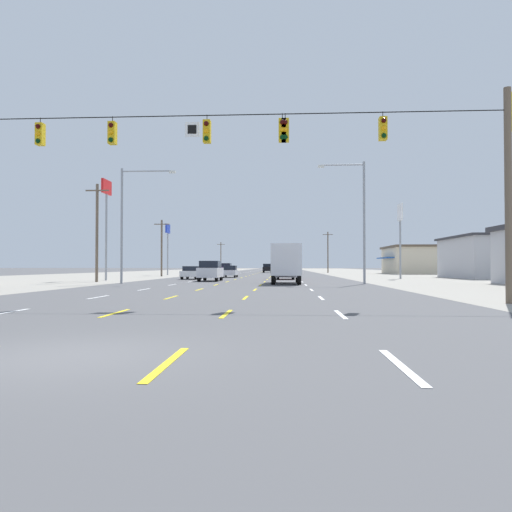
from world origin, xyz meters
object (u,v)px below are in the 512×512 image
object	(u,v)px
suv_far_left_farther	(226,269)
streetlight_right_row_0	(360,214)
suv_inner_left_near	(211,271)
sedan_far_left_mid	(192,272)
hatchback_inner_left_far	(230,271)
suv_inner_right_midfar	(285,270)
hatchback_inner_right_farthest	(282,269)
streetlight_left_row_0	(128,216)
pole_sign_left_row_1	(106,204)
pole_sign_right_row_1	(400,223)
pole_sign_left_row_2	(168,236)
suv_inner_right_distant_b	(284,268)
box_truck_inner_right_nearest	(286,262)
suv_center_turn_distant_a	(267,268)

from	to	relation	value
suv_far_left_farther	streetlight_right_row_0	world-z (taller)	streetlight_right_row_0
suv_inner_left_near	sedan_far_left_mid	size ratio (longest dim) A/B	1.09
suv_inner_left_near	hatchback_inner_left_far	xyz separation A→B (m)	(0.26, 15.08, -0.24)
suv_inner_right_midfar	hatchback_inner_right_farthest	bearing A→B (deg)	90.59
hatchback_inner_left_far	streetlight_left_row_0	size ratio (longest dim) A/B	0.40
sedan_far_left_mid	pole_sign_left_row_1	size ratio (longest dim) A/B	0.43
suv_far_left_farther	pole_sign_right_row_1	distance (m)	37.79
hatchback_inner_right_farthest	pole_sign_left_row_2	distance (m)	29.32
suv_far_left_farther	pole_sign_left_row_1	world-z (taller)	pole_sign_left_row_1
hatchback_inner_right_farthest	suv_inner_right_distant_b	xyz separation A→B (m)	(0.37, 14.56, 0.24)
box_truck_inner_right_nearest	suv_inner_right_midfar	distance (m)	13.52
hatchback_inner_left_far	suv_center_turn_distant_a	size ratio (longest dim) A/B	0.80
sedan_far_left_mid	pole_sign_right_row_1	world-z (taller)	pole_sign_right_row_1
box_truck_inner_right_nearest	hatchback_inner_left_far	distance (m)	22.83
pole_sign_left_row_2	suv_far_left_farther	bearing A→B (deg)	40.80
streetlight_right_row_0	sedan_far_left_mid	bearing A→B (deg)	140.46
suv_inner_left_near	pole_sign_left_row_2	xyz separation A→B (m)	(-11.82, 30.81, 5.43)
suv_inner_left_near	pole_sign_left_row_1	distance (m)	13.11
suv_inner_right_distant_b	suv_inner_right_midfar	bearing A→B (deg)	-89.90
pole_sign_right_row_1	box_truck_inner_right_nearest	bearing A→B (deg)	-129.62
box_truck_inner_right_nearest	pole_sign_left_row_2	size ratio (longest dim) A/B	0.86
hatchback_inner_right_farthest	suv_far_left_farther	bearing A→B (deg)	-125.08
sedan_far_left_mid	pole_sign_left_row_2	world-z (taller)	pole_sign_left_row_2
suv_far_left_farther	pole_sign_left_row_2	xyz separation A→B (m)	(-8.70, -7.51, 5.43)
pole_sign_left_row_1	pole_sign_right_row_1	bearing A→B (deg)	14.05
suv_inner_left_near	suv_far_left_farther	size ratio (longest dim) A/B	1.00
streetlight_right_row_0	suv_far_left_farther	bearing A→B (deg)	110.06
suv_inner_right_midfar	pole_sign_right_row_1	size ratio (longest dim) A/B	0.56
sedan_far_left_mid	pole_sign_left_row_1	bearing A→B (deg)	-147.09
pole_sign_left_row_1	pole_sign_right_row_1	distance (m)	32.78
suv_inner_left_near	streetlight_left_row_0	size ratio (longest dim) A/B	0.50
hatchback_inner_right_farthest	suv_inner_left_near	bearing A→B (deg)	-97.50
suv_inner_right_midfar	streetlight_right_row_0	distance (m)	15.94
suv_inner_right_distant_b	pole_sign_left_row_2	xyz separation A→B (m)	(-19.12, -36.38, 5.43)
suv_inner_left_near	suv_far_left_farther	xyz separation A→B (m)	(-3.12, 38.31, 0.00)
sedan_far_left_mid	suv_inner_right_midfar	bearing A→B (deg)	1.36
hatchback_inner_left_far	suv_inner_right_distant_b	bearing A→B (deg)	82.32
pole_sign_left_row_2	streetlight_left_row_0	distance (m)	38.31
suv_inner_right_midfar	suv_far_left_farther	xyz separation A→B (m)	(-10.52, 31.40, 0.00)
pole_sign_left_row_1	streetlight_right_row_0	xyz separation A→B (m)	(24.52, -8.60, -2.07)
suv_center_turn_distant_a	streetlight_right_row_0	bearing A→B (deg)	-81.64
streetlight_right_row_0	pole_sign_left_row_1	bearing A→B (deg)	160.68
hatchback_inner_right_farthest	pole_sign_left_row_1	world-z (taller)	pole_sign_left_row_1
suv_inner_right_midfar	hatchback_inner_left_far	size ratio (longest dim) A/B	1.26
suv_center_turn_distant_a	suv_far_left_farther	bearing A→B (deg)	-107.37
pole_sign_left_row_2	suv_inner_right_distant_b	bearing A→B (deg)	62.28
suv_inner_right_midfar	pole_sign_right_row_1	bearing A→B (deg)	11.01
suv_center_turn_distant_a	pole_sign_left_row_2	xyz separation A→B (m)	(-15.43, -29.03, 5.43)
suv_far_left_farther	pole_sign_left_row_1	xyz separation A→B (m)	(-7.95, -36.77, 6.84)
suv_inner_right_midfar	pole_sign_left_row_2	world-z (taller)	pole_sign_left_row_2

